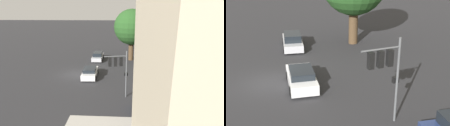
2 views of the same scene
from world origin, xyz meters
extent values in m
plane|color=#28282B|center=(0.00, 0.00, 0.00)|extent=(300.00, 300.00, 0.00)
cube|color=beige|center=(17.49, 10.01, 4.98)|extent=(7.16, 5.44, 9.95)
cylinder|color=#4C3823|center=(-8.07, 8.31, 1.83)|extent=(0.90, 0.90, 3.66)
sphere|color=#234C1E|center=(-8.07, 8.31, 6.00)|extent=(6.24, 6.24, 6.24)
cylinder|color=#515456|center=(6.60, 7.11, 2.49)|extent=(0.14, 0.14, 4.97)
cylinder|color=#515456|center=(6.80, 6.01, 4.47)|extent=(0.50, 2.22, 0.10)
cube|color=black|center=(6.70, 6.56, 3.92)|extent=(0.35, 0.35, 0.90)
sphere|color=red|center=(6.51, 6.53, 4.22)|extent=(0.20, 0.20, 0.20)
sphere|color=#99660F|center=(6.51, 6.53, 3.92)|extent=(0.20, 0.20, 0.20)
sphere|color=#0F511E|center=(6.51, 6.53, 3.62)|extent=(0.20, 0.20, 0.20)
cube|color=black|center=(6.80, 6.01, 3.92)|extent=(0.35, 0.35, 0.90)
sphere|color=red|center=(6.61, 5.98, 4.22)|extent=(0.20, 0.20, 0.20)
sphere|color=#99660F|center=(6.61, 5.98, 3.92)|extent=(0.20, 0.20, 0.20)
sphere|color=#0F511E|center=(6.61, 5.98, 3.62)|extent=(0.20, 0.20, 0.20)
cube|color=black|center=(6.90, 5.47, 3.92)|extent=(0.35, 0.35, 0.90)
sphere|color=#590F0F|center=(6.71, 5.43, 4.22)|extent=(0.20, 0.20, 0.20)
sphere|color=#99660F|center=(6.71, 5.43, 3.92)|extent=(0.20, 0.20, 0.20)
sphere|color=#0F511E|center=(6.71, 5.43, 3.62)|extent=(0.20, 0.20, 0.20)
cube|color=black|center=(6.42, 7.08, 2.51)|extent=(0.28, 0.38, 0.35)
sphere|color=orange|center=(6.28, 7.06, 2.51)|extent=(0.18, 0.18, 0.18)
cube|color=silver|center=(0.89, 2.32, 0.52)|extent=(4.35, 1.99, 0.70)
cube|color=black|center=(1.06, 2.33, 1.10)|extent=(2.29, 1.70, 0.46)
cylinder|color=black|center=(-0.40, 1.41, 0.32)|extent=(0.64, 0.24, 0.63)
cylinder|color=black|center=(-0.47, 3.13, 0.32)|extent=(0.64, 0.24, 0.63)
cylinder|color=black|center=(2.25, 1.51, 0.32)|extent=(0.64, 0.24, 0.63)
cylinder|color=black|center=(2.19, 3.23, 0.32)|extent=(0.64, 0.24, 0.63)
cube|color=#B7B7BC|center=(-7.80, 2.25, 0.50)|extent=(4.49, 1.78, 0.66)
cube|color=black|center=(-7.62, 2.25, 1.16)|extent=(2.34, 1.56, 0.65)
cylinder|color=black|center=(-9.20, 1.43, 0.31)|extent=(0.63, 0.22, 0.63)
cylinder|color=black|center=(-9.19, 3.08, 0.31)|extent=(0.63, 0.22, 0.63)
cylinder|color=black|center=(-6.42, 1.42, 0.31)|extent=(0.63, 0.22, 0.63)
cylinder|color=black|center=(-6.41, 3.07, 0.31)|extent=(0.63, 0.22, 0.63)
cube|color=navy|center=(9.19, 10.04, 0.55)|extent=(1.94, 4.64, 0.71)
cube|color=black|center=(9.19, 9.85, 1.21)|extent=(1.68, 2.42, 0.62)
cylinder|color=black|center=(8.29, 11.46, 0.35)|extent=(0.23, 0.70, 0.70)
cylinder|color=black|center=(10.05, 11.48, 0.35)|extent=(0.23, 0.70, 0.70)
cylinder|color=black|center=(8.32, 8.59, 0.35)|extent=(0.23, 0.70, 0.70)
cylinder|color=black|center=(10.09, 8.62, 0.35)|extent=(0.23, 0.70, 0.70)
cylinder|color=black|center=(8.25, 14.87, 0.34)|extent=(0.24, 0.69, 0.68)
cylinder|color=black|center=(9.99, 14.93, 0.34)|extent=(0.24, 0.69, 0.68)
camera|label=1|loc=(23.30, 6.59, 8.74)|focal=28.00mm
camera|label=2|loc=(21.11, 0.90, 9.61)|focal=50.00mm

